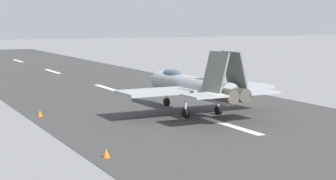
{
  "coord_description": "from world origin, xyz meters",
  "views": [
    {
      "loc": [
        -35.43,
        22.87,
        7.94
      ],
      "look_at": [
        5.2,
        2.28,
        2.2
      ],
      "focal_mm": 59.24,
      "sensor_mm": 36.0,
      "label": 1
    }
  ],
  "objects_px": {
    "crew_person": "(230,83)",
    "marker_cone_near": "(106,153)",
    "fighter_jet": "(192,86)",
    "marker_cone_mid": "(40,113)"
  },
  "relations": [
    {
      "from": "crew_person",
      "to": "marker_cone_near",
      "type": "xyz_separation_m",
      "value": [
        -23.37,
        23.83,
        -0.51
      ]
    },
    {
      "from": "fighter_jet",
      "to": "crew_person",
      "type": "xyz_separation_m",
      "value": [
        12.08,
        -11.79,
        -1.6
      ]
    },
    {
      "from": "marker_cone_near",
      "to": "fighter_jet",
      "type": "bearing_deg",
      "value": -46.86
    },
    {
      "from": "marker_cone_near",
      "to": "crew_person",
      "type": "bearing_deg",
      "value": -45.56
    },
    {
      "from": "fighter_jet",
      "to": "marker_cone_mid",
      "type": "xyz_separation_m",
      "value": [
        4.34,
        12.04,
        -2.11
      ]
    },
    {
      "from": "marker_cone_mid",
      "to": "fighter_jet",
      "type": "bearing_deg",
      "value": -109.81
    },
    {
      "from": "fighter_jet",
      "to": "marker_cone_near",
      "type": "distance_m",
      "value": 16.63
    },
    {
      "from": "fighter_jet",
      "to": "crew_person",
      "type": "height_order",
      "value": "fighter_jet"
    },
    {
      "from": "marker_cone_near",
      "to": "marker_cone_mid",
      "type": "distance_m",
      "value": 15.62
    },
    {
      "from": "marker_cone_near",
      "to": "marker_cone_mid",
      "type": "bearing_deg",
      "value": 0.0
    }
  ]
}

